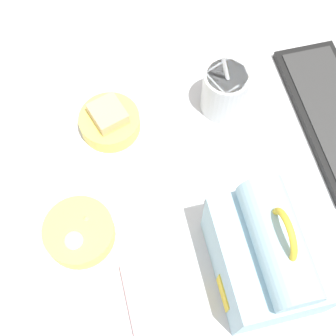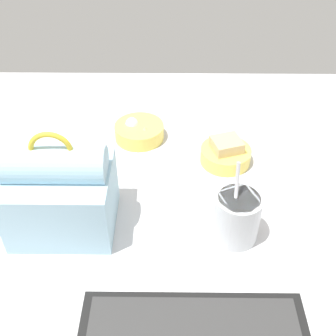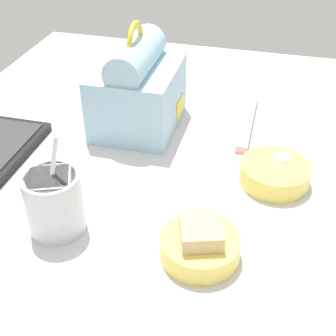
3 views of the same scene
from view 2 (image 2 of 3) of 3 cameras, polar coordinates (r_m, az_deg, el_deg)
The scene contains 7 objects.
desk_surface at distance 96.60cm, azimuth 0.60°, elevation -3.06°, with size 140.00×110.00×2.00cm.
keyboard at distance 73.18cm, azimuth 3.73°, elevation -21.20°, with size 37.15×13.45×2.10cm.
lunch_bag at distance 84.67cm, azimuth -14.16°, elevation -3.26°, with size 20.23×16.74×23.05cm.
soup_cup at distance 83.08cm, azimuth 9.49°, elevation -6.47°, with size 9.10×9.10×17.53cm.
bento_bowl_sandwich at distance 102.52cm, azimuth 7.98°, elevation 1.96°, with size 12.18×12.18×6.42cm.
bento_bowl_snacks at distance 109.75cm, azimuth -3.75°, elevation 5.01°, with size 12.74×12.74×5.43cm.
chopstick_case at distance 108.01cm, azimuth -14.16°, elevation 2.18°, with size 23.17×2.64×1.60cm.
Camera 2 is at (0.29, 70.40, 67.14)cm, focal length 45.00 mm.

